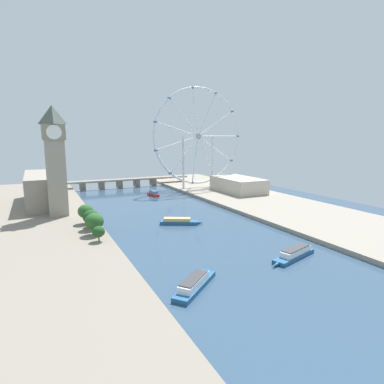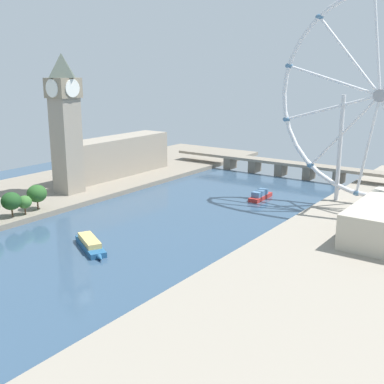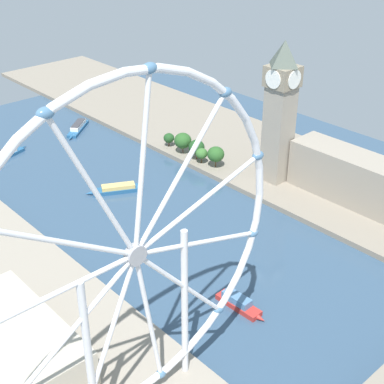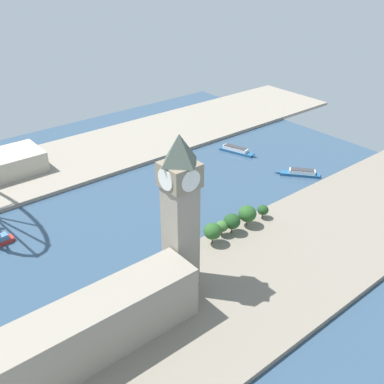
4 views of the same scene
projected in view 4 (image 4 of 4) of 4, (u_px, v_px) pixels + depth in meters
The scene contains 9 objects.
ground_plane at pixel (174, 196), 324.12m from camera, with size 371.32×371.32×0.00m, color #334C66.
riverbank_left at pixel (280, 261), 255.37m from camera, with size 90.00×520.00×3.00m, color gray.
riverbank_right at pixel (104, 150), 391.40m from camera, with size 90.00×520.00×3.00m, color gray.
clock_tower at pixel (180, 212), 216.32m from camera, with size 17.13×17.13×84.03m.
parliament_block at pixel (99, 325), 192.49m from camera, with size 22.00×92.83×27.25m, color gray.
tree_row_embankment at pixel (234, 221), 274.52m from camera, with size 12.08×53.53×13.89m.
tour_boat_0 at pixel (300, 173), 351.64m from camera, with size 30.70×26.53×5.40m.
tour_boat_1 at pixel (175, 194), 322.00m from camera, with size 30.59×19.38×4.70m.
tour_boat_3 at pixel (237, 150), 389.64m from camera, with size 36.19×16.00×5.49m.
Camera 4 is at (-226.24, 168.00, 160.70)m, focal length 41.87 mm.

